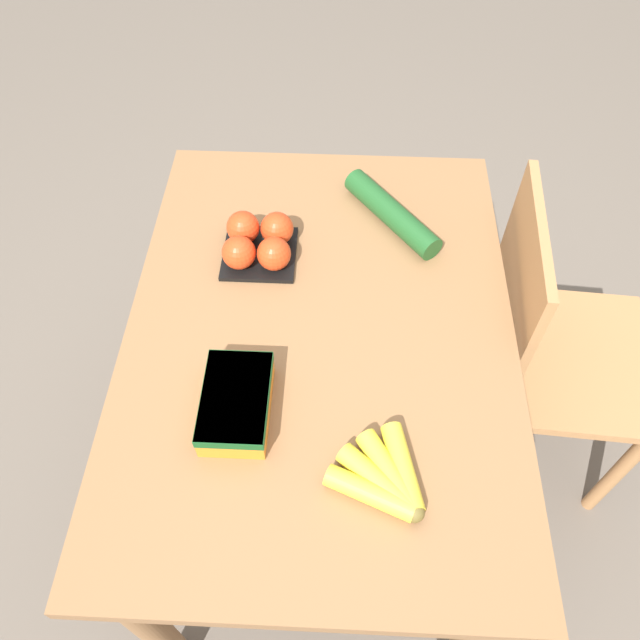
{
  "coord_description": "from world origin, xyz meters",
  "views": [
    {
      "loc": [
        0.71,
        0.03,
        1.74
      ],
      "look_at": [
        0.0,
        0.0,
        0.78
      ],
      "focal_mm": 35.0,
      "sensor_mm": 36.0,
      "label": 1
    }
  ],
  "objects": [
    {
      "name": "ground_plane",
      "position": [
        0.0,
        0.0,
        0.0
      ],
      "size": [
        12.0,
        12.0,
        0.0
      ],
      "primitive_type": "plane",
      "color": "#665B51"
    },
    {
      "name": "dining_table",
      "position": [
        0.0,
        0.0,
        0.63
      ],
      "size": [
        1.06,
        0.76,
        0.75
      ],
      "color": "olive",
      "rests_on": "ground_plane"
    },
    {
      "name": "cucumber_near",
      "position": [
        -0.3,
        0.14,
        0.78
      ],
      "size": [
        0.25,
        0.21,
        0.05
      ],
      "color": "#1E5123",
      "rests_on": "dining_table"
    },
    {
      "name": "chair",
      "position": [
        -0.16,
        0.55,
        0.47
      ],
      "size": [
        0.45,
        0.43,
        0.89
      ],
      "rotation": [
        0.0,
        0.0,
        3.07
      ],
      "color": "#A87547",
      "rests_on": "ground_plane"
    },
    {
      "name": "tomato_pack",
      "position": [
        -0.19,
        -0.14,
        0.79
      ],
      "size": [
        0.15,
        0.15,
        0.08
      ],
      "color": "black",
      "rests_on": "dining_table"
    },
    {
      "name": "carrot_bag",
      "position": [
        0.19,
        -0.14,
        0.79
      ],
      "size": [
        0.18,
        0.12,
        0.06
      ],
      "color": "orange",
      "rests_on": "dining_table"
    },
    {
      "name": "banana_bunch",
      "position": [
        0.31,
        0.12,
        0.77
      ],
      "size": [
        0.17,
        0.17,
        0.04
      ],
      "color": "brown",
      "rests_on": "dining_table"
    }
  ]
}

